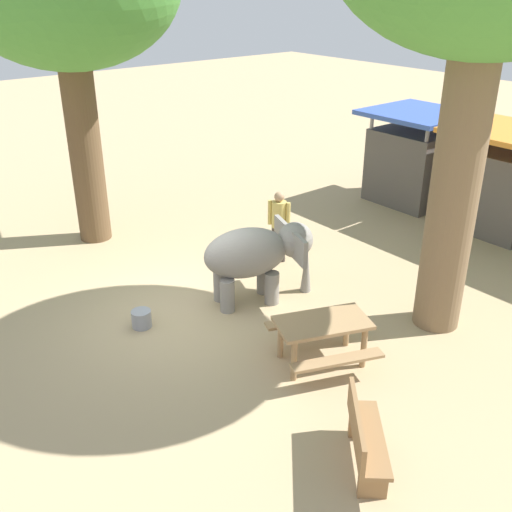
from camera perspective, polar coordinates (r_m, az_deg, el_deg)
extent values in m
plane|color=tan|center=(11.28, -6.95, -5.61)|extent=(60.00, 60.00, 0.00)
cylinder|color=gray|center=(11.80, 0.75, -2.10)|extent=(0.28, 0.28, 0.65)
cylinder|color=gray|center=(11.43, 1.54, -3.10)|extent=(0.28, 0.28, 0.65)
cylinder|color=gray|center=(11.56, -3.43, -2.79)|extent=(0.28, 0.28, 0.65)
cylinder|color=gray|center=(11.17, -2.77, -3.83)|extent=(0.28, 0.28, 0.65)
ellipsoid|color=gray|center=(11.16, -0.99, 0.30)|extent=(1.33, 1.81, 0.98)
sphere|color=gray|center=(11.44, 3.80, 1.57)|extent=(0.70, 0.70, 0.70)
cone|color=gray|center=(11.80, 4.88, -1.01)|extent=(0.22, 0.22, 1.10)
cube|color=gray|center=(11.79, 2.46, 2.36)|extent=(0.56, 0.27, 0.52)
cube|color=gray|center=(11.01, 4.23, 0.58)|extent=(0.56, 0.27, 0.52)
cylinder|color=#3F3833|center=(13.07, 2.56, 1.15)|extent=(0.14, 0.14, 0.82)
cylinder|color=#3F3833|center=(13.12, 1.81, 1.26)|extent=(0.14, 0.14, 0.82)
cylinder|color=tan|center=(12.82, 2.23, 4.05)|extent=(0.32, 0.32, 0.58)
sphere|color=tan|center=(12.68, 2.26, 5.74)|extent=(0.22, 0.22, 0.22)
cylinder|color=tan|center=(12.76, 3.13, 3.99)|extent=(0.09, 0.09, 0.55)
cylinder|color=tan|center=(12.88, 1.35, 4.24)|extent=(0.09, 0.09, 0.55)
cylinder|color=brown|center=(14.24, -16.13, 9.77)|extent=(0.74, 0.74, 4.34)
cylinder|color=brown|center=(10.42, 18.58, 5.78)|extent=(0.82, 0.82, 5.02)
cube|color=olive|center=(8.02, 10.80, -16.86)|extent=(1.32, 1.22, 0.06)
cube|color=olive|center=(7.84, 9.67, -15.65)|extent=(1.09, 0.97, 0.40)
cube|color=olive|center=(8.57, 10.18, -15.69)|extent=(0.30, 0.32, 0.42)
cube|color=olive|center=(7.82, 11.20, -20.74)|extent=(0.30, 0.32, 0.42)
cube|color=#9E7A51|center=(9.60, 6.46, -6.40)|extent=(1.31, 1.69, 0.06)
cylinder|color=#9E7A51|center=(9.37, 3.68, -10.02)|extent=(0.10, 0.10, 0.72)
cylinder|color=#9E7A51|center=(9.86, 2.38, -7.96)|extent=(0.10, 0.10, 0.72)
cylinder|color=#9E7A51|center=(9.80, 10.35, -8.68)|extent=(0.10, 0.10, 0.72)
cylinder|color=#9E7A51|center=(10.27, 8.76, -6.79)|extent=(0.10, 0.10, 0.72)
cube|color=#9E7A51|center=(9.30, 7.87, -9.94)|extent=(0.79, 1.48, 0.05)
cube|color=#9E7A51|center=(10.24, 5.02, -6.14)|extent=(0.79, 1.48, 0.05)
cube|color=#59514C|center=(17.08, 14.88, 8.35)|extent=(2.00, 1.80, 2.00)
cube|color=#3856B2|center=(16.73, 15.45, 13.12)|extent=(2.50, 2.50, 0.12)
cylinder|color=gray|center=(17.20, 19.00, 8.63)|extent=(0.10, 0.10, 2.40)
cylinder|color=gray|center=(15.89, 15.77, 7.73)|extent=(0.10, 0.10, 2.40)
cylinder|color=gray|center=(18.17, 14.24, 10.08)|extent=(0.10, 0.10, 2.40)
cylinder|color=gray|center=(16.94, 10.84, 9.31)|extent=(0.10, 0.10, 2.40)
cube|color=#59514C|center=(15.78, 22.40, 5.86)|extent=(2.00, 1.80, 2.00)
cube|color=orange|center=(15.40, 23.30, 10.96)|extent=(2.50, 2.50, 0.12)
cylinder|color=gray|center=(16.81, 21.27, 7.90)|extent=(0.10, 0.10, 2.40)
cylinder|color=gray|center=(15.47, 18.15, 6.95)|extent=(0.10, 0.10, 2.40)
cylinder|color=gray|center=(10.96, -10.98, -5.96)|extent=(0.36, 0.36, 0.32)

